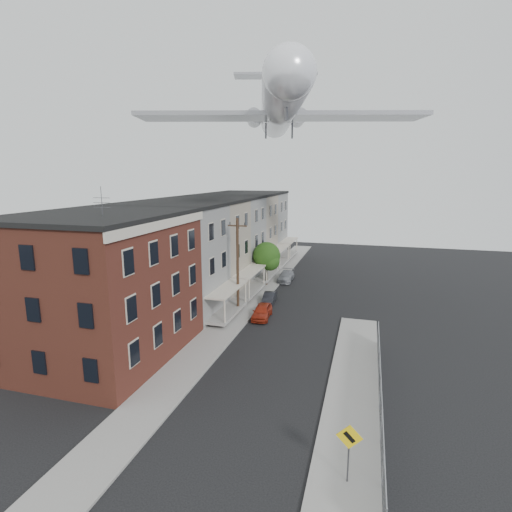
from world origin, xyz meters
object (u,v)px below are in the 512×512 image
at_px(car_mid, 269,298).
at_px(airplane, 279,107).
at_px(warning_sign, 349,445).
at_px(utility_pole, 238,265).
at_px(car_far, 286,276).
at_px(car_near, 262,311).
at_px(street_tree, 268,257).

distance_m(car_mid, airplane, 19.05).
height_order(warning_sign, utility_pole, utility_pole).
bearing_deg(car_far, car_near, -89.26).
distance_m(car_near, car_far, 13.38).
xyz_separation_m(street_tree, car_far, (1.67, 2.68, -2.85)).
relative_size(utility_pole, car_mid, 2.77).
relative_size(street_tree, car_far, 1.25).
distance_m(street_tree, car_mid, 7.07).
bearing_deg(street_tree, car_mid, -73.84).
height_order(warning_sign, airplane, airplane).
relative_size(warning_sign, car_mid, 0.86).
bearing_deg(airplane, car_mid, -94.12).
bearing_deg(utility_pole, car_mid, 60.44).
xyz_separation_m(warning_sign, utility_pole, (-11.20, 19.03, 2.79)).
height_order(utility_pole, airplane, airplane).
relative_size(utility_pole, airplane, 0.29).
relative_size(car_near, car_far, 0.90).
bearing_deg(car_far, street_tree, -123.56).
bearing_deg(warning_sign, airplane, 109.17).
height_order(car_near, car_far, car_near).
bearing_deg(car_near, airplane, 88.00).
distance_m(warning_sign, street_tree, 30.96).
xyz_separation_m(utility_pole, airplane, (2.32, 6.51, 14.70)).
bearing_deg(warning_sign, car_mid, 111.75).
bearing_deg(car_mid, utility_pole, -123.59).
xyz_separation_m(car_near, car_far, (-0.55, 13.37, -0.03)).
xyz_separation_m(utility_pole, street_tree, (0.33, 9.92, -1.22)).
height_order(warning_sign, car_far, warning_sign).
xyz_separation_m(car_mid, car_far, (-0.12, 8.87, 0.07)).
bearing_deg(street_tree, car_far, 58.05).
bearing_deg(car_far, utility_pole, -100.63).
bearing_deg(car_mid, airplane, 81.85).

